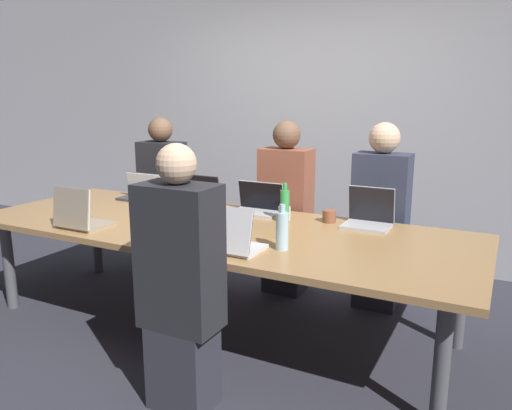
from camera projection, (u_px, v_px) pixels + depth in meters
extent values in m
plane|color=#2D2D38|center=(216.00, 325.00, 3.54)|extent=(24.00, 24.00, 0.00)
cube|color=#ADADB2|center=(317.00, 115.00, 4.90)|extent=(12.00, 0.06, 2.80)
cube|color=#9E7547|center=(214.00, 228.00, 3.38)|extent=(3.46, 1.26, 0.04)
cylinder|color=#4C4C51|center=(9.00, 264.00, 3.76)|extent=(0.08, 0.08, 0.69)
cylinder|color=#4C4C51|center=(442.00, 364.00, 2.38)|extent=(0.08, 0.08, 0.69)
cylinder|color=#4C4C51|center=(97.00, 235.00, 4.54)|extent=(0.08, 0.08, 0.69)
cylinder|color=#4C4C51|center=(461.00, 297.00, 3.16)|extent=(0.08, 0.08, 0.69)
cube|color=#B7B7BC|center=(366.00, 226.00, 3.32)|extent=(0.30, 0.24, 0.02)
cube|color=#B7B7BC|center=(372.00, 204.00, 3.39)|extent=(0.31, 0.05, 0.24)
cube|color=black|center=(371.00, 205.00, 3.38)|extent=(0.30, 0.05, 0.24)
cube|color=#2D2D38|center=(377.00, 278.00, 3.82)|extent=(0.32, 0.24, 0.45)
cube|color=#33384C|center=(381.00, 203.00, 3.69)|extent=(0.40, 0.24, 0.73)
sphere|color=beige|center=(384.00, 138.00, 3.58)|extent=(0.22, 0.22, 0.22)
cylinder|color=brown|center=(329.00, 216.00, 3.45)|extent=(0.09, 0.09, 0.08)
cube|color=silver|center=(233.00, 248.00, 2.86)|extent=(0.33, 0.25, 0.02)
cube|color=silver|center=(224.00, 229.00, 2.74)|extent=(0.34, 0.07, 0.25)
cube|color=black|center=(225.00, 229.00, 2.75)|extent=(0.33, 0.07, 0.25)
cube|color=#2D2D38|center=(183.00, 365.00, 2.59)|extent=(0.32, 0.24, 0.45)
cube|color=#232328|center=(180.00, 257.00, 2.46)|extent=(0.40, 0.24, 0.73)
sphere|color=beige|center=(176.00, 164.00, 2.36)|extent=(0.20, 0.20, 0.20)
cylinder|color=#ADD1E0|center=(282.00, 231.00, 2.83)|extent=(0.07, 0.07, 0.22)
cylinder|color=#ADD1E0|center=(282.00, 209.00, 2.80)|extent=(0.03, 0.03, 0.05)
cube|color=#333338|center=(197.00, 204.00, 3.98)|extent=(0.31, 0.21, 0.02)
cube|color=#333338|center=(203.00, 188.00, 4.04)|extent=(0.31, 0.05, 0.21)
cube|color=black|center=(202.00, 188.00, 4.03)|extent=(0.31, 0.05, 0.21)
cube|color=gray|center=(87.00, 225.00, 3.36)|extent=(0.30, 0.26, 0.02)
cube|color=gray|center=(71.00, 208.00, 3.22)|extent=(0.31, 0.04, 0.26)
cube|color=silver|center=(72.00, 208.00, 3.23)|extent=(0.30, 0.04, 0.26)
cube|color=#B7B7BC|center=(255.00, 213.00, 3.69)|extent=(0.36, 0.21, 0.02)
cube|color=#B7B7BC|center=(261.00, 195.00, 3.75)|extent=(0.36, 0.05, 0.21)
cube|color=black|center=(261.00, 196.00, 3.74)|extent=(0.36, 0.05, 0.21)
cube|color=#2D2D38|center=(285.00, 265.00, 4.12)|extent=(0.32, 0.24, 0.45)
cube|color=brown|center=(286.00, 194.00, 3.99)|extent=(0.40, 0.24, 0.73)
sphere|color=brown|center=(287.00, 135.00, 3.88)|extent=(0.22, 0.22, 0.22)
cylinder|color=white|center=(284.00, 213.00, 3.53)|extent=(0.09, 0.09, 0.09)
cylinder|color=green|center=(285.00, 206.00, 3.44)|extent=(0.06, 0.06, 0.23)
cylinder|color=green|center=(285.00, 187.00, 3.41)|extent=(0.03, 0.03, 0.05)
cube|color=#333338|center=(140.00, 199.00, 4.18)|extent=(0.35, 0.20, 0.02)
cube|color=#333338|center=(146.00, 184.00, 4.23)|extent=(0.36, 0.06, 0.20)
cube|color=silver|center=(145.00, 185.00, 4.22)|extent=(0.35, 0.06, 0.20)
cube|color=#2D2D38|center=(165.00, 244.00, 4.68)|extent=(0.32, 0.24, 0.45)
cube|color=#232328|center=(163.00, 182.00, 4.55)|extent=(0.40, 0.24, 0.73)
sphere|color=brown|center=(160.00, 130.00, 4.44)|extent=(0.22, 0.22, 0.22)
cube|color=black|center=(227.00, 227.00, 3.24)|extent=(0.11, 0.15, 0.05)
cube|color=maroon|center=(179.00, 221.00, 3.46)|extent=(0.21, 0.17, 0.02)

